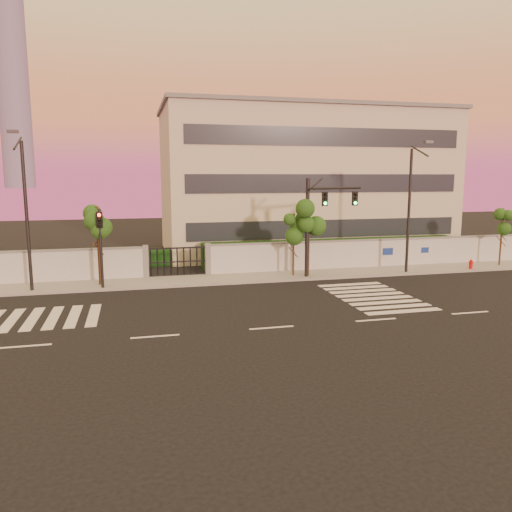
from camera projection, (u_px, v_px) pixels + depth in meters
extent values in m
plane|color=black|center=(272.00, 328.00, 21.78)|extent=(120.00, 120.00, 0.00)
cube|color=gray|center=(227.00, 279.00, 31.83)|extent=(60.00, 3.00, 0.15)
cube|color=#B2B5BA|center=(418.00, 253.00, 36.57)|extent=(31.00, 0.30, 2.00)
cube|color=slate|center=(418.00, 238.00, 36.40)|extent=(31.00, 0.36, 0.12)
cube|color=slate|center=(146.00, 262.00, 31.92)|extent=(0.35, 0.35, 2.20)
cube|color=slate|center=(208.00, 260.00, 32.87)|extent=(0.35, 0.35, 2.20)
cube|color=#143510|center=(334.00, 252.00, 37.67)|extent=(20.00, 2.00, 1.80)
cube|color=#143510|center=(172.00, 257.00, 37.26)|extent=(6.00, 1.50, 1.20)
cube|color=beige|center=(303.00, 182.00, 44.05)|extent=(24.00, 12.00, 12.00)
cube|color=#262D38|center=(327.00, 229.00, 38.84)|extent=(22.00, 0.08, 1.40)
cube|color=#262D38|center=(328.00, 183.00, 38.28)|extent=(22.00, 0.08, 1.40)
cube|color=#262D38|center=(329.00, 137.00, 37.72)|extent=(22.00, 0.08, 1.40)
cube|color=slate|center=(304.00, 111.00, 43.08)|extent=(24.40, 12.40, 0.30)
cylinder|color=slate|center=(13.00, 84.00, 265.92)|extent=(16.00, 16.00, 110.00)
cube|color=silver|center=(12.00, 320.00, 22.93)|extent=(0.50, 4.00, 0.02)
cube|color=silver|center=(33.00, 319.00, 23.14)|extent=(0.50, 4.00, 0.02)
cube|color=silver|center=(53.00, 317.00, 23.35)|extent=(0.50, 4.00, 0.02)
cube|color=silver|center=(74.00, 316.00, 23.57)|extent=(0.50, 4.00, 0.02)
cube|color=silver|center=(94.00, 315.00, 23.78)|extent=(0.50, 4.00, 0.02)
cube|color=silver|center=(404.00, 311.00, 24.40)|extent=(4.00, 0.50, 0.02)
cube|color=silver|center=(394.00, 307.00, 25.26)|extent=(4.00, 0.50, 0.02)
cube|color=silver|center=(386.00, 302.00, 26.13)|extent=(4.00, 0.50, 0.02)
cube|color=silver|center=(377.00, 298.00, 26.99)|extent=(4.00, 0.50, 0.02)
cube|color=silver|center=(370.00, 295.00, 27.85)|extent=(4.00, 0.50, 0.02)
cube|color=silver|center=(363.00, 291.00, 28.71)|extent=(4.00, 0.50, 0.02)
cube|color=silver|center=(356.00, 288.00, 29.58)|extent=(4.00, 0.50, 0.02)
cube|color=silver|center=(349.00, 284.00, 30.44)|extent=(4.00, 0.50, 0.02)
cube|color=silver|center=(24.00, 346.00, 19.40)|extent=(2.00, 0.15, 0.01)
cube|color=silver|center=(155.00, 336.00, 20.59)|extent=(2.00, 0.15, 0.01)
cube|color=silver|center=(272.00, 328.00, 21.78)|extent=(2.00, 0.15, 0.01)
cube|color=silver|center=(376.00, 320.00, 22.97)|extent=(2.00, 0.15, 0.01)
cube|color=silver|center=(470.00, 313.00, 24.16)|extent=(2.00, 0.15, 0.01)
cylinder|color=#382314|center=(98.00, 247.00, 29.42)|extent=(0.13, 0.13, 4.82)
sphere|color=#144213|center=(97.00, 223.00, 29.19)|extent=(1.20, 1.20, 1.20)
sphere|color=#144213|center=(105.00, 234.00, 29.61)|extent=(0.92, 0.92, 0.92)
sphere|color=#144213|center=(91.00, 231.00, 29.03)|extent=(0.88, 0.88, 0.88)
cylinder|color=#382314|center=(293.00, 246.00, 32.24)|extent=(0.13, 0.13, 4.17)
sphere|color=#144213|center=(294.00, 227.00, 32.04)|extent=(1.16, 1.16, 1.16)
sphere|color=#144213|center=(298.00, 236.00, 32.43)|extent=(0.89, 0.89, 0.89)
sphere|color=#144213|center=(290.00, 234.00, 31.88)|extent=(0.85, 0.85, 0.85)
cylinder|color=#382314|center=(309.00, 240.00, 32.27)|extent=(0.13, 0.13, 4.90)
sphere|color=#144213|center=(309.00, 218.00, 32.04)|extent=(1.20, 1.20, 1.20)
sphere|color=#144213|center=(313.00, 228.00, 32.46)|extent=(0.92, 0.92, 0.92)
sphere|color=#144213|center=(305.00, 226.00, 31.88)|extent=(0.87, 0.87, 0.87)
cylinder|color=#382314|center=(501.00, 238.00, 36.00)|extent=(0.13, 0.13, 4.27)
sphere|color=#144213|center=(503.00, 220.00, 35.79)|extent=(1.18, 1.18, 1.18)
sphere|color=#144213|center=(504.00, 229.00, 36.19)|extent=(0.90, 0.90, 0.90)
sphere|color=#144213|center=(500.00, 226.00, 35.63)|extent=(0.86, 0.86, 0.86)
cylinder|color=black|center=(307.00, 229.00, 31.75)|extent=(0.25, 0.25, 6.42)
cylinder|color=black|center=(337.00, 188.00, 31.81)|extent=(3.81, 1.30, 0.17)
cube|color=black|center=(325.00, 199.00, 31.67)|extent=(0.36, 0.19, 0.93)
sphere|color=#0CF259|center=(325.00, 204.00, 31.61)|extent=(0.21, 0.21, 0.21)
cube|color=black|center=(355.00, 198.00, 32.16)|extent=(0.36, 0.19, 0.93)
sphere|color=#0CF259|center=(355.00, 203.00, 32.10)|extent=(0.21, 0.21, 0.21)
cylinder|color=black|center=(101.00, 250.00, 28.65)|extent=(0.17, 0.17, 4.73)
cube|color=black|center=(99.00, 220.00, 28.33)|extent=(0.37, 0.19, 0.95)
sphere|color=red|center=(99.00, 215.00, 28.18)|extent=(0.21, 0.21, 0.21)
cylinder|color=black|center=(27.00, 218.00, 27.67)|extent=(0.19, 0.19, 8.46)
cylinder|color=black|center=(18.00, 143.00, 26.12)|extent=(0.11, 2.02, 0.82)
cube|color=#3F3F44|center=(13.00, 131.00, 25.12)|extent=(0.53, 0.26, 0.16)
cylinder|color=black|center=(409.00, 212.00, 33.12)|extent=(0.19, 0.19, 8.32)
cylinder|color=black|center=(420.00, 151.00, 31.60)|extent=(0.10, 1.99, 0.81)
cube|color=#3F3F44|center=(429.00, 142.00, 30.62)|extent=(0.52, 0.26, 0.16)
cylinder|color=red|center=(471.00, 267.00, 34.80)|extent=(0.24, 0.24, 0.55)
cylinder|color=red|center=(471.00, 262.00, 34.75)|extent=(0.31, 0.31, 0.11)
sphere|color=red|center=(471.00, 261.00, 34.73)|extent=(0.20, 0.20, 0.20)
cylinder|color=red|center=(471.00, 266.00, 34.79)|extent=(0.33, 0.20, 0.11)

